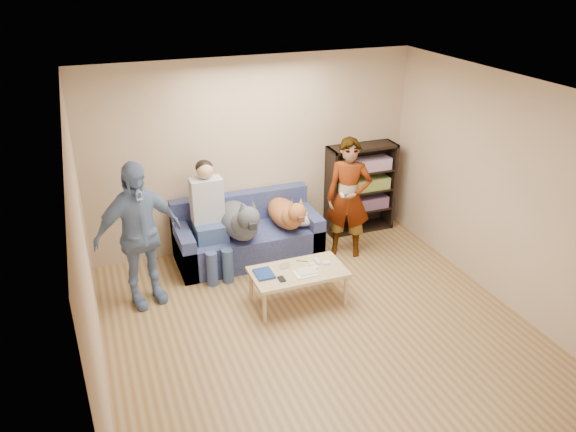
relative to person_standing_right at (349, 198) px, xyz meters
name	(u,v)px	position (x,y,z in m)	size (l,w,h in m)	color
ground	(328,341)	(-1.05, -1.71, -0.82)	(5.00, 5.00, 0.00)	brown
ceiling	(337,98)	(-1.05, -1.71, 1.78)	(5.00, 5.00, 0.00)	white
wall_back	(254,154)	(-1.05, 0.79, 0.48)	(4.50, 4.50, 0.00)	tan
wall_front	(511,410)	(-1.05, -4.21, 0.48)	(4.50, 4.50, 0.00)	tan
wall_left	(88,275)	(-3.30, -1.71, 0.48)	(5.00, 5.00, 0.00)	tan
wall_right	(519,200)	(1.20, -1.71, 0.48)	(5.00, 5.00, 0.00)	tan
blanket	(303,219)	(-0.55, 0.23, -0.31)	(0.45, 0.38, 0.15)	#A3A3A8
person_standing_right	(349,198)	(0.00, 0.00, 0.00)	(0.59, 0.39, 1.63)	gray
person_standing_left	(138,235)	(-2.75, -0.23, 0.06)	(1.02, 0.43, 1.75)	#6F80B3
held_controller	(342,195)	(-0.20, -0.20, 0.15)	(0.04, 0.11, 0.03)	silver
notebook_blue	(264,274)	(-1.46, -0.83, -0.38)	(0.20, 0.26, 0.03)	navy
papers	(306,273)	(-1.01, -0.98, -0.39)	(0.26, 0.20, 0.01)	white
magazine	(307,271)	(-0.98, -0.96, -0.37)	(0.22, 0.17, 0.01)	beige
camera_silver	(285,266)	(-1.18, -0.76, -0.37)	(0.11, 0.06, 0.05)	silver
controller_a	(317,261)	(-0.78, -0.78, -0.38)	(0.04, 0.13, 0.03)	silver
controller_b	(326,263)	(-0.70, -0.86, -0.38)	(0.09, 0.06, 0.03)	white
headphone_cup_a	(315,267)	(-0.86, -0.90, -0.39)	(0.07, 0.07, 0.02)	white
headphone_cup_b	(312,264)	(-0.86, -0.82, -0.39)	(0.07, 0.07, 0.02)	silver
pen_orange	(302,277)	(-1.08, -1.04, -0.39)	(0.01, 0.01, 0.14)	orange
pen_black	(302,261)	(-0.94, -0.70, -0.39)	(0.01, 0.01, 0.14)	black
wallet	(282,279)	(-1.31, -1.00, -0.39)	(0.07, 0.12, 0.01)	black
sofa	(247,238)	(-1.30, 0.39, -0.53)	(1.90, 0.85, 0.82)	#515B93
person_seated	(209,214)	(-1.82, 0.26, -0.04)	(0.40, 0.73, 1.47)	#394F7F
dog_gray	(240,220)	(-1.45, 0.17, -0.15)	(0.46, 1.27, 0.66)	#4F5359
dog_tan	(287,214)	(-0.79, 0.23, -0.19)	(0.38, 1.15, 0.55)	#AE6B35
coffee_table	(298,274)	(-1.06, -0.88, -0.44)	(1.10, 0.60, 0.42)	#D1BC81
bookshelf	(360,186)	(0.50, 0.62, -0.14)	(1.00, 0.34, 1.30)	black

